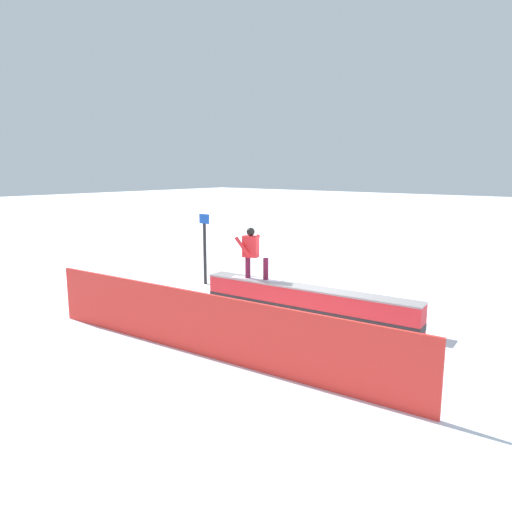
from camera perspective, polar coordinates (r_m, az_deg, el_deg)
name	(u,v)px	position (r m, az deg, el deg)	size (l,w,h in m)	color
ground_plane	(306,315)	(12.13, 5.97, -7.08)	(120.00, 120.00, 0.00)	white
grind_box	(306,302)	(12.03, 6.00, -5.55)	(5.81, 1.12, 0.74)	red
snowboarder	(252,251)	(12.56, -0.46, 0.56)	(1.44, 0.70, 1.38)	silver
safety_fence	(207,325)	(9.37, -5.89, -8.28)	(8.76, 0.06, 1.27)	red
trail_marker	(205,247)	(15.14, -6.16, 1.07)	(0.40, 0.10, 2.24)	#262628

